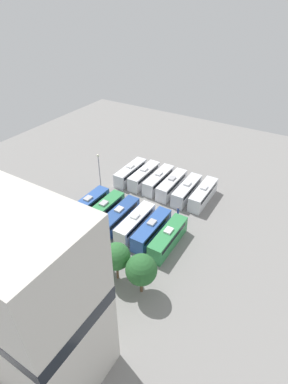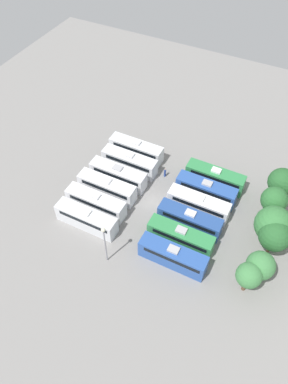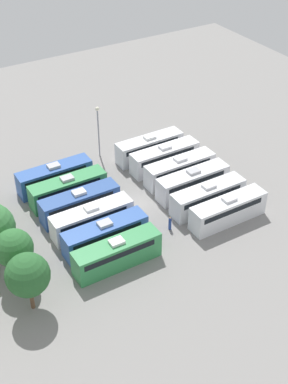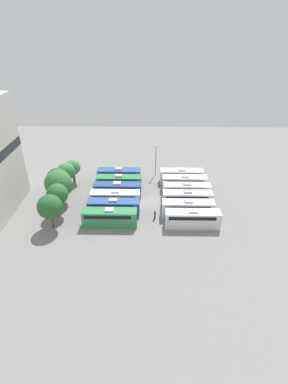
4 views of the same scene
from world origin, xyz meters
name	(u,v)px [view 4 (image 4 of 4)]	position (x,y,z in m)	size (l,w,h in m)	color
ground_plane	(151,201)	(0.00, 0.00, 0.00)	(103.98, 103.98, 0.00)	gray
bus_0	(192,218)	(-8.86, -7.69, 1.75)	(2.57, 10.14, 3.55)	silver
bus_1	(188,208)	(-5.39, -7.23, 1.75)	(2.57, 10.14, 3.55)	silver
bus_2	(187,198)	(-1.71, -7.49, 1.75)	(2.57, 10.14, 3.55)	silver
bus_3	(187,190)	(1.68, -7.73, 1.75)	(2.57, 10.14, 3.55)	white
bus_4	(185,182)	(5.34, -7.65, 1.75)	(2.57, 10.14, 3.55)	white
bus_5	(181,176)	(8.77, -7.25, 1.75)	(2.57, 10.14, 3.55)	silver
bus_6	(110,217)	(-8.72, 7.66, 1.75)	(2.57, 10.14, 3.55)	#338C4C
bus_7	(113,207)	(-5.28, 7.33, 1.75)	(2.57, 10.14, 3.55)	#2D56A8
bus_8	(115,198)	(-1.84, 7.31, 1.75)	(2.57, 10.14, 3.55)	white
bus_9	(117,190)	(1.71, 7.23, 1.75)	(2.57, 10.14, 3.55)	#284C93
bus_10	(119,182)	(5.26, 7.21, 1.75)	(2.57, 10.14, 3.55)	#338C4C
bus_11	(119,175)	(8.82, 7.52, 1.75)	(2.57, 10.14, 3.55)	#2D56A8
worker_person	(155,215)	(-6.55, -0.79, 0.86)	(0.36, 0.36, 1.85)	navy
light_pole	(156,154)	(12.85, -1.23, 5.38)	(0.60, 0.60, 7.95)	gray
tree_0	(50,207)	(-9.82, 18.07, 4.58)	(4.50, 4.50, 6.85)	brown
tree_1	(57,194)	(-5.46, 17.90, 4.67)	(4.12, 4.12, 6.75)	brown
tree_2	(58,183)	(-0.85, 18.97, 4.56)	(5.58, 5.58, 7.36)	brown
tree_3	(58,179)	(1.00, 19.60, 4.61)	(4.66, 4.66, 6.96)	brown
tree_4	(66,172)	(6.12, 19.14, 3.87)	(4.03, 4.03, 5.90)	brown
tree_5	(73,168)	(8.29, 18.15, 3.85)	(3.58, 3.58, 5.69)	brown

